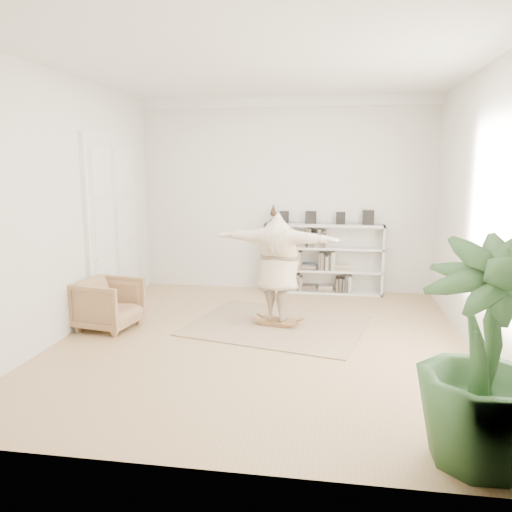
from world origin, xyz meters
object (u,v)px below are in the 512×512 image
Objects in this scene: houseplant at (485,354)px; bookshelf at (323,259)px; person at (278,265)px; armchair at (109,304)px; rocker_board at (278,321)px.

bookshelf is at bearing 104.38° from houseplant.
bookshelf is 1.12× the size of person.
houseplant is at bearing -75.62° from bookshelf.
houseplant is (4.42, -2.73, 0.55)m from armchair.
bookshelf reaches higher than armchair.
person reaches higher than armchair.
person reaches higher than bookshelf.
person is at bearing -105.92° from bookshelf.
houseplant reaches higher than armchair.
rocker_board is 0.29× the size of person.
armchair is at bearing 24.76° from person.
armchair is 0.41× the size of person.
armchair is at bearing -139.14° from bookshelf.
houseplant reaches higher than person.
bookshelf is 4.03m from armchair.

